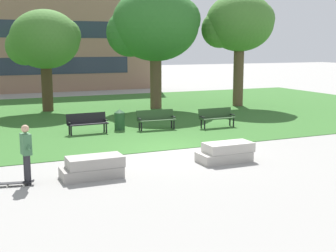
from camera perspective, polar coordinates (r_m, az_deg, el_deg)
ground_plane at (r=17.65m, az=0.37°, el=-2.96°), size 140.00×140.00×0.00m
grass_lawn at (r=26.93m, az=-8.36°, el=1.41°), size 40.00×20.00×0.02m
concrete_block_center at (r=14.19m, az=-9.12°, el=-5.00°), size 1.84×0.90×0.64m
concrete_block_left at (r=16.06m, az=7.07°, el=-3.21°), size 1.88×0.90×0.64m
person_skateboarder at (r=13.80m, az=-16.90°, el=-2.90°), size 0.29×0.60×1.71m
skateboard at (r=13.92m, az=-18.09°, el=-6.61°), size 1.04×0.39×0.14m
park_bench_near_left at (r=22.52m, az=5.93°, el=1.18°), size 1.81×0.58×0.90m
park_bench_near_right at (r=21.11m, az=-9.83°, el=0.50°), size 1.82×0.60×0.90m
park_bench_far_left at (r=21.82m, az=-1.47°, el=0.95°), size 1.83×0.64×0.90m
tree_far_right at (r=28.66m, az=-14.86°, el=10.03°), size 4.25×4.05×5.95m
tree_near_left at (r=30.58m, az=8.63°, el=12.20°), size 4.51×4.29×7.13m
tree_far_left at (r=29.00m, az=-1.66°, el=12.17°), size 5.55×5.28×7.40m
trash_bin at (r=21.82m, az=-5.92°, el=0.80°), size 0.49×0.49×0.96m
building_facade_distant at (r=40.45m, az=-17.86°, el=10.86°), size 24.38×1.03×9.92m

